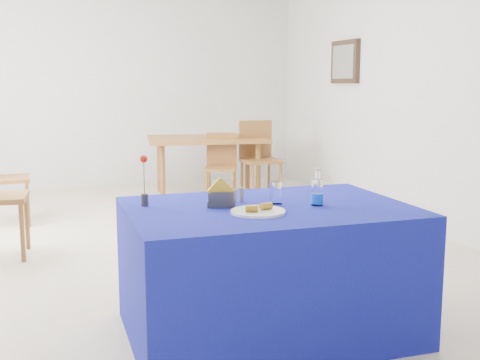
% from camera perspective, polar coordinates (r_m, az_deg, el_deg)
% --- Properties ---
extents(floor, '(7.00, 7.00, 0.00)m').
position_cam_1_polar(floor, '(5.41, -6.05, -6.42)').
color(floor, beige).
rests_on(floor, ground).
extents(room_shell, '(7.00, 7.00, 7.00)m').
position_cam_1_polar(room_shell, '(5.22, -6.38, 12.39)').
color(room_shell, silver).
rests_on(room_shell, ground).
extents(picture_frame, '(0.06, 0.64, 0.52)m').
position_cam_1_polar(picture_frame, '(7.58, 9.94, 10.97)').
color(picture_frame, black).
rests_on(picture_frame, room_shell).
extents(picture_art, '(0.02, 0.52, 0.40)m').
position_cam_1_polar(picture_art, '(7.57, 9.77, 10.98)').
color(picture_art, '#998C66').
rests_on(picture_art, room_shell).
extents(plate, '(0.30, 0.30, 0.01)m').
position_cam_1_polar(plate, '(3.26, 1.71, -3.01)').
color(plate, white).
rests_on(plate, blue_table).
extents(drinking_glass, '(0.07, 0.07, 0.13)m').
position_cam_1_polar(drinking_glass, '(3.50, 3.42, -1.20)').
color(drinking_glass, white).
rests_on(drinking_glass, blue_table).
extents(salt_shaker, '(0.03, 0.03, 0.08)m').
position_cam_1_polar(salt_shaker, '(3.49, -0.58, -1.62)').
color(salt_shaker, gray).
rests_on(salt_shaker, blue_table).
extents(pepper_shaker, '(0.03, 0.03, 0.08)m').
position_cam_1_polar(pepper_shaker, '(3.55, 0.12, -1.40)').
color(pepper_shaker, slate).
rests_on(pepper_shaker, blue_table).
extents(blue_table, '(1.60, 1.10, 0.76)m').
position_cam_1_polar(blue_table, '(3.54, 2.66, -8.50)').
color(blue_table, navy).
rests_on(blue_table, floor).
extents(water_bottle, '(0.07, 0.07, 0.21)m').
position_cam_1_polar(water_bottle, '(3.48, 7.33, -1.24)').
color(water_bottle, white).
rests_on(water_bottle, blue_table).
extents(napkin_holder, '(0.17, 0.10, 0.17)m').
position_cam_1_polar(napkin_holder, '(3.41, -1.81, -1.77)').
color(napkin_holder, '#343438').
rests_on(napkin_holder, blue_table).
extents(rose_vase, '(0.04, 0.04, 0.29)m').
position_cam_1_polar(rose_vase, '(3.46, -9.07, -0.22)').
color(rose_vase, '#28272D').
rests_on(rose_vase, blue_table).
extents(oak_table, '(1.62, 1.16, 0.76)m').
position_cam_1_polar(oak_table, '(7.78, -3.13, 3.52)').
color(oak_table, '#935C2B').
rests_on(oak_table, floor).
extents(chair_bg_left, '(0.48, 0.48, 0.84)m').
position_cam_1_polar(chair_bg_left, '(7.44, -1.80, 1.74)').
color(chair_bg_left, brown).
rests_on(chair_bg_left, floor).
extents(chair_bg_right, '(0.45, 0.45, 0.98)m').
position_cam_1_polar(chair_bg_right, '(7.59, 1.76, 2.52)').
color(chair_bg_right, brown).
rests_on(chair_bg_right, floor).
extents(banana_pieces, '(0.17, 0.09, 0.04)m').
position_cam_1_polar(banana_pieces, '(3.25, 1.83, -2.60)').
color(banana_pieces, yellow).
rests_on(banana_pieces, plate).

